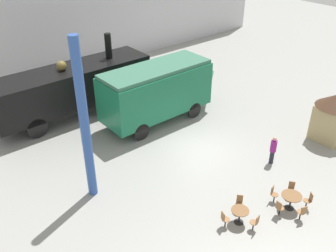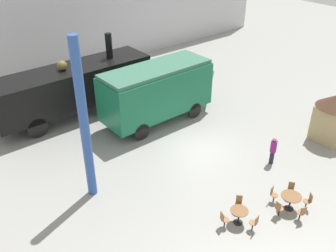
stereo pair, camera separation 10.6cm
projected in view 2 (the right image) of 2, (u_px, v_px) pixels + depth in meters
name	position (u px, v px, depth m)	size (l,w,h in m)	color
ground_plane	(198.00, 148.00, 22.12)	(80.00, 80.00, 0.00)	gray
backdrop_wall	(69.00, 19.00, 30.19)	(44.00, 0.15, 9.00)	silver
steam_locomotive	(73.00, 86.00, 24.75)	(10.79, 2.81, 5.04)	black
streamlined_locomotive	(165.00, 87.00, 24.25)	(8.92, 2.78, 3.77)	#196B47
cafe_table_near	(239.00, 213.00, 16.59)	(0.80, 0.80, 0.73)	black
cafe_table_mid	(291.00, 198.00, 17.35)	(0.95, 0.95, 0.78)	black
cafe_chair_0	(224.00, 219.00, 16.38)	(0.39, 0.37, 0.87)	black
cafe_chair_1	(255.00, 222.00, 16.20)	(0.36, 0.38, 0.87)	black
cafe_chair_2	(239.00, 202.00, 17.28)	(0.40, 0.40, 0.87)	black
cafe_chair_3	(291.00, 189.00, 18.10)	(0.40, 0.40, 0.87)	black
cafe_chair_4	(273.00, 193.00, 17.83)	(0.37, 0.39, 0.87)	black
cafe_chair_5	(279.00, 208.00, 16.97)	(0.36, 0.36, 0.87)	black
cafe_chair_6	(302.00, 212.00, 16.72)	(0.38, 0.39, 0.87)	black
cafe_chair_7	(309.00, 200.00, 17.42)	(0.41, 0.40, 0.87)	black
visitor_person	(273.00, 149.00, 20.34)	(0.34, 0.34, 1.68)	#262633
ticket_kiosk	(334.00, 115.00, 22.11)	(2.34, 2.34, 3.00)	tan
support_pillar	(84.00, 123.00, 16.64)	(0.44, 0.44, 8.00)	#2D519E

